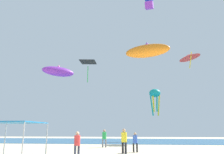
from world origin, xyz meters
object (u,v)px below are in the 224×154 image
kite_inflatable_purple (58,71)px  kite_box_blue (149,1)px  kite_inflatable_orange (147,51)px  kite_diamond_black (88,63)px  kite_octopus_teal (155,94)px  kite_delta_red (189,56)px  person_leftmost (104,137)px  person_rightmost (135,141)px  person_central (124,139)px  canopy_tent (14,124)px  person_near_tent (77,142)px

kite_inflatable_purple → kite_box_blue: 19.40m
kite_inflatable_orange → kite_diamond_black: bearing=144.6°
kite_octopus_teal → kite_delta_red: 9.19m
person_leftmost → person_rightmost: size_ratio=1.18×
person_central → kite_diamond_black: (-7.44, 16.86, 11.63)m
person_rightmost → kite_delta_red: kite_delta_red is taller
kite_inflatable_purple → kite_octopus_teal: bearing=157.9°
person_leftmost → kite_inflatable_orange: size_ratio=0.37×
canopy_tent → kite_box_blue: 30.46m
canopy_tent → person_near_tent: size_ratio=1.90×
canopy_tent → person_leftmost: 12.05m
kite_octopus_teal → person_leftmost: bearing=-169.7°
kite_inflatable_purple → kite_box_blue: size_ratio=1.87×
kite_inflatable_orange → person_central: bearing=-96.9°
person_leftmost → kite_inflatable_purple: size_ratio=0.34×
kite_delta_red → kite_inflatable_orange: (-7.70, -16.19, -4.41)m
kite_delta_red → person_central: bearing=160.9°
person_leftmost → kite_box_blue: (5.77, 8.98, 21.59)m
kite_delta_red → kite_octopus_teal: bearing=80.3°
person_rightmost → kite_inflatable_orange: size_ratio=0.31×
person_near_tent → kite_inflatable_purple: kite_inflatable_purple is taller
kite_octopus_teal → kite_delta_red: kite_delta_red is taller
person_rightmost → kite_delta_red: size_ratio=0.39×
canopy_tent → person_rightmost: 9.58m
canopy_tent → kite_inflatable_orange: bearing=49.1°
canopy_tent → kite_inflatable_purple: 25.10m
canopy_tent → person_central: bearing=34.4°
person_near_tent → kite_inflatable_orange: kite_inflatable_orange is taller
canopy_tent → kite_delta_red: bearing=58.0°
person_central → kite_box_blue: (2.97, 15.82, 21.58)m
kite_octopus_teal → person_rightmost: bearing=-155.9°
kite_diamond_black → kite_delta_red: 18.10m
kite_octopus_teal → kite_inflatable_orange: 18.05m
kite_inflatable_purple → kite_delta_red: (22.78, 4.00, 3.00)m
kite_delta_red → kite_box_blue: bearing=136.2°
kite_diamond_black → kite_inflatable_orange: bearing=-143.0°
person_central → person_rightmost: 1.61m
person_near_tent → kite_octopus_teal: size_ratio=0.35×
kite_box_blue → kite_delta_red: kite_box_blue is taller
person_near_tent → kite_inflatable_orange: bearing=4.2°
person_near_tent → kite_octopus_teal: kite_octopus_teal is taller
person_rightmost → kite_diamond_black: size_ratio=0.45×
kite_octopus_teal → kite_box_blue: bearing=-153.3°
kite_diamond_black → person_rightmost: bearing=-155.4°
canopy_tent → kite_inflatable_purple: size_ratio=0.57×
person_rightmost → kite_inflatable_orange: 10.38m
kite_inflatable_purple → person_rightmost: bearing=88.8°
person_leftmost → kite_octopus_teal: (6.38, 16.63, 7.14)m
person_near_tent → kite_diamond_black: (-4.58, 19.97, 11.76)m
person_central → kite_diamond_black: 21.79m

